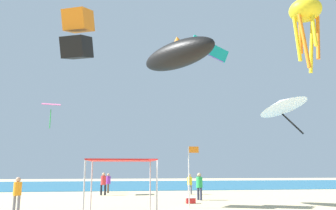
{
  "coord_description": "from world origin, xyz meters",
  "views": [
    {
      "loc": [
        -2.32,
        -14.19,
        2.14
      ],
      "look_at": [
        1.67,
        15.06,
        7.74
      ],
      "focal_mm": 35.54,
      "sensor_mm": 36.0,
      "label": 1
    }
  ],
  "objects_px": {
    "banner_flag": "(190,170)",
    "kite_delta_white": "(282,104)",
    "kite_diamond_pink": "(51,106)",
    "person_near_tent": "(108,181)",
    "cooler_box": "(191,200)",
    "person_far_shore": "(103,182)",
    "kite_octopus_yellow": "(306,14)",
    "kite_inflatable_black": "(178,55)",
    "kite_box_orange": "(78,34)",
    "person_central": "(17,191)",
    "canopy_tent": "(122,162)",
    "kite_parafoil_teal": "(209,49)",
    "person_rightmost": "(190,182)",
    "person_leftmost": "(199,184)"
  },
  "relations": [
    {
      "from": "person_leftmost",
      "to": "kite_box_orange",
      "type": "bearing_deg",
      "value": -95.65
    },
    {
      "from": "person_central",
      "to": "banner_flag",
      "type": "distance_m",
      "value": 9.07
    },
    {
      "from": "person_rightmost",
      "to": "cooler_box",
      "type": "height_order",
      "value": "person_rightmost"
    },
    {
      "from": "person_near_tent",
      "to": "banner_flag",
      "type": "relative_size",
      "value": 0.5
    },
    {
      "from": "person_far_shore",
      "to": "kite_box_orange",
      "type": "relative_size",
      "value": 0.51
    },
    {
      "from": "person_central",
      "to": "banner_flag",
      "type": "bearing_deg",
      "value": -147.47
    },
    {
      "from": "person_far_shore",
      "to": "person_rightmost",
      "type": "bearing_deg",
      "value": 163.71
    },
    {
      "from": "kite_inflatable_black",
      "to": "kite_box_orange",
      "type": "bearing_deg",
      "value": -131.14
    },
    {
      "from": "person_leftmost",
      "to": "kite_octopus_yellow",
      "type": "relative_size",
      "value": 0.28
    },
    {
      "from": "person_far_shore",
      "to": "kite_octopus_yellow",
      "type": "relative_size",
      "value": 0.27
    },
    {
      "from": "canopy_tent",
      "to": "cooler_box",
      "type": "xyz_separation_m",
      "value": [
        4.26,
        5.17,
        -2.22
      ]
    },
    {
      "from": "person_rightmost",
      "to": "person_leftmost",
      "type": "bearing_deg",
      "value": 51.93
    },
    {
      "from": "canopy_tent",
      "to": "person_near_tent",
      "type": "height_order",
      "value": "canopy_tent"
    },
    {
      "from": "person_rightmost",
      "to": "person_far_shore",
      "type": "distance_m",
      "value": 7.06
    },
    {
      "from": "person_central",
      "to": "person_rightmost",
      "type": "xyz_separation_m",
      "value": [
        10.87,
        9.46,
        -0.02
      ]
    },
    {
      "from": "kite_octopus_yellow",
      "to": "kite_parafoil_teal",
      "type": "xyz_separation_m",
      "value": [
        -8.15,
        2.53,
        -2.77
      ]
    },
    {
      "from": "banner_flag",
      "to": "kite_delta_white",
      "type": "relative_size",
      "value": 0.5
    },
    {
      "from": "cooler_box",
      "to": "kite_delta_white",
      "type": "distance_m",
      "value": 17.17
    },
    {
      "from": "person_rightmost",
      "to": "kite_inflatable_black",
      "type": "xyz_separation_m",
      "value": [
        -2.33,
        -8.14,
        8.18
      ]
    },
    {
      "from": "person_near_tent",
      "to": "person_rightmost",
      "type": "xyz_separation_m",
      "value": [
        6.78,
        -2.49,
        -0.01
      ]
    },
    {
      "from": "canopy_tent",
      "to": "kite_delta_white",
      "type": "height_order",
      "value": "kite_delta_white"
    },
    {
      "from": "person_leftmost",
      "to": "cooler_box",
      "type": "bearing_deg",
      "value": -50.12
    },
    {
      "from": "canopy_tent",
      "to": "cooler_box",
      "type": "relative_size",
      "value": 5.87
    },
    {
      "from": "kite_delta_white",
      "to": "person_far_shore",
      "type": "bearing_deg",
      "value": -34.53
    },
    {
      "from": "canopy_tent",
      "to": "banner_flag",
      "type": "distance_m",
      "value": 4.75
    },
    {
      "from": "cooler_box",
      "to": "kite_diamond_pink",
      "type": "bearing_deg",
      "value": 140.58
    },
    {
      "from": "person_leftmost",
      "to": "canopy_tent",
      "type": "bearing_deg",
      "value": -59.25
    },
    {
      "from": "cooler_box",
      "to": "kite_parafoil_teal",
      "type": "height_order",
      "value": "kite_parafoil_teal"
    },
    {
      "from": "kite_inflatable_black",
      "to": "kite_box_orange",
      "type": "xyz_separation_m",
      "value": [
        -6.26,
        0.58,
        1.27
      ]
    },
    {
      "from": "person_far_shore",
      "to": "banner_flag",
      "type": "relative_size",
      "value": 0.53
    },
    {
      "from": "canopy_tent",
      "to": "person_central",
      "type": "distance_m",
      "value": 6.06
    },
    {
      "from": "person_rightmost",
      "to": "kite_inflatable_black",
      "type": "bearing_deg",
      "value": 39.92
    },
    {
      "from": "banner_flag",
      "to": "kite_delta_white",
      "type": "distance_m",
      "value": 18.16
    },
    {
      "from": "cooler_box",
      "to": "kite_parafoil_teal",
      "type": "bearing_deg",
      "value": 64.89
    },
    {
      "from": "kite_octopus_yellow",
      "to": "person_near_tent",
      "type": "bearing_deg",
      "value": -114.98
    },
    {
      "from": "person_near_tent",
      "to": "banner_flag",
      "type": "height_order",
      "value": "banner_flag"
    },
    {
      "from": "person_far_shore",
      "to": "kite_octopus_yellow",
      "type": "distance_m",
      "value": 22.66
    },
    {
      "from": "person_far_shore",
      "to": "person_central",
      "type": "bearing_deg",
      "value": 52.63
    },
    {
      "from": "banner_flag",
      "to": "kite_diamond_pink",
      "type": "distance_m",
      "value": 15.74
    },
    {
      "from": "person_near_tent",
      "to": "banner_flag",
      "type": "distance_m",
      "value": 12.83
    },
    {
      "from": "kite_delta_white",
      "to": "kite_diamond_pink",
      "type": "bearing_deg",
      "value": -40.39
    },
    {
      "from": "person_near_tent",
      "to": "cooler_box",
      "type": "relative_size",
      "value": 2.94
    },
    {
      "from": "canopy_tent",
      "to": "kite_delta_white",
      "type": "xyz_separation_m",
      "value": [
        15.67,
        15.01,
        6.01
      ]
    },
    {
      "from": "banner_flag",
      "to": "kite_parafoil_teal",
      "type": "xyz_separation_m",
      "value": [
        3.89,
        9.57,
        10.77
      ]
    },
    {
      "from": "kite_inflatable_black",
      "to": "kite_parafoil_teal",
      "type": "relative_size",
      "value": 1.56
    },
    {
      "from": "person_far_shore",
      "to": "kite_parafoil_teal",
      "type": "distance_m",
      "value": 14.86
    },
    {
      "from": "person_leftmost",
      "to": "kite_octopus_yellow",
      "type": "bearing_deg",
      "value": 81.78
    },
    {
      "from": "person_rightmost",
      "to": "kite_diamond_pink",
      "type": "relative_size",
      "value": 0.72
    },
    {
      "from": "person_central",
      "to": "kite_parafoil_teal",
      "type": "distance_m",
      "value": 20.0
    },
    {
      "from": "canopy_tent",
      "to": "kite_delta_white",
      "type": "bearing_deg",
      "value": 43.78
    }
  ]
}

